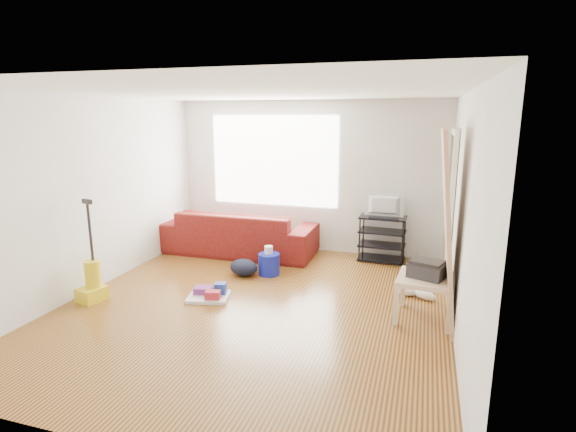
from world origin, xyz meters
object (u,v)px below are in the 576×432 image
(tv_stand, at_px, (382,238))
(bucket, at_px, (269,274))
(sofa, at_px, (241,253))
(backpack, at_px, (244,275))
(side_table, at_px, (426,284))
(vacuum, at_px, (92,282))
(cleaning_tray, at_px, (210,294))

(tv_stand, height_order, bucket, tv_stand)
(tv_stand, distance_m, bucket, 1.90)
(sofa, height_order, backpack, sofa)
(tv_stand, bearing_deg, backpack, -143.21)
(tv_stand, xyz_separation_m, side_table, (0.67, -1.98, 0.05))
(vacuum, bearing_deg, sofa, 81.02)
(backpack, height_order, vacuum, vacuum)
(tv_stand, height_order, side_table, tv_stand)
(cleaning_tray, height_order, backpack, cleaning_tray)
(cleaning_tray, bearing_deg, sofa, 101.37)
(bucket, height_order, backpack, bucket)
(side_table, xyz_separation_m, cleaning_tray, (-2.58, -0.18, -0.36))
(tv_stand, xyz_separation_m, bucket, (-1.49, -1.12, -0.37))
(cleaning_tray, bearing_deg, bucket, 67.93)
(sofa, distance_m, vacuum, 2.58)
(cleaning_tray, distance_m, backpack, 0.90)
(backpack, xyz_separation_m, vacuum, (-1.45, -1.38, 0.24))
(backpack, bearing_deg, sofa, 133.62)
(sofa, bearing_deg, tv_stand, -173.29)
(side_table, relative_size, vacuum, 0.52)
(tv_stand, distance_m, vacuum, 4.21)
(side_table, bearing_deg, sofa, 150.02)
(backpack, relative_size, vacuum, 0.33)
(bucket, xyz_separation_m, vacuum, (-1.79, -1.52, 0.24))
(side_table, height_order, cleaning_tray, side_table)
(sofa, height_order, side_table, side_table)
(vacuum, bearing_deg, backpack, 57.02)
(tv_stand, xyz_separation_m, vacuum, (-3.28, -2.64, -0.13))
(side_table, xyz_separation_m, bucket, (-2.16, 0.86, -0.42))
(sofa, bearing_deg, backpack, 115.14)
(tv_stand, bearing_deg, side_table, -69.25)
(tv_stand, height_order, vacuum, vacuum)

